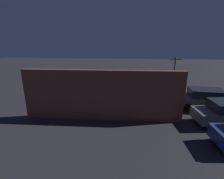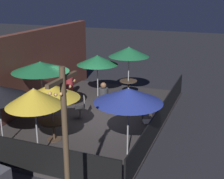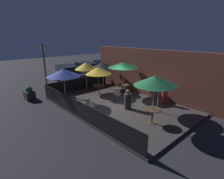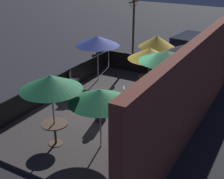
{
  "view_description": "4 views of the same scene",
  "coord_description": "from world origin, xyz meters",
  "views": [
    {
      "loc": [
        -1.41,
        14.21,
        5.64
      ],
      "look_at": [
        -0.45,
        0.19,
        1.26
      ],
      "focal_mm": 28.0,
      "sensor_mm": 36.0,
      "label": 1
    },
    {
      "loc": [
        -11.12,
        -5.08,
        5.2
      ],
      "look_at": [
        0.51,
        -0.58,
        1.19
      ],
      "focal_mm": 50.0,
      "sensor_mm": 36.0,
      "label": 2
    },
    {
      "loc": [
        7.58,
        -7.35,
        4.35
      ],
      "look_at": [
        0.02,
        -0.5,
        1.23
      ],
      "focal_mm": 28.0,
      "sensor_mm": 36.0,
      "label": 3
    },
    {
      "loc": [
        9.77,
        5.54,
        5.99
      ],
      "look_at": [
        -0.16,
        -0.12,
        0.97
      ],
      "focal_mm": 50.0,
      "sensor_mm": 36.0,
      "label": 4
    }
  ],
  "objects": [
    {
      "name": "patio_chair_1",
      "position": [
        -0.06,
        -2.1,
        0.61
      ],
      "size": [
        0.54,
        0.54,
        0.9
      ],
      "rotation": [
        0.0,
        0.0,
        0.49
      ],
      "color": "gray",
      "rests_on": "patio_deck"
    },
    {
      "name": "patio_umbrella_6",
      "position": [
        2.39,
        0.91,
        1.95
      ],
      "size": [
        2.01,
        2.01,
        2.06
      ],
      "color": "#B2B2B7",
      "rests_on": "patio_deck"
    },
    {
      "name": "patio_chair_2",
      "position": [
        -0.91,
        -2.62,
        0.65
      ],
      "size": [
        0.54,
        0.54,
        0.96
      ],
      "rotation": [
        0.0,
        0.0,
        2.06
      ],
      "color": "gray",
      "rests_on": "patio_deck"
    },
    {
      "name": "patio_umbrella_4",
      "position": [
        -3.6,
        1.77,
        2.07
      ],
      "size": [
        2.01,
        2.01,
        2.17
      ],
      "color": "#B2B2B7",
      "rests_on": "patio_deck"
    },
    {
      "name": "dining_table_0",
      "position": [
        -2.53,
        0.45,
        0.68
      ],
      "size": [
        0.92,
        0.92,
        0.7
      ],
      "color": "#4C3828",
      "rests_on": "patio_deck"
    },
    {
      "name": "patio_umbrella_5",
      "position": [
        -3.81,
        0.24,
        2.15
      ],
      "size": [
        1.73,
        1.73,
        2.31
      ],
      "color": "#B2B2B7",
      "rests_on": "patio_deck"
    },
    {
      "name": "parked_car_1",
      "position": [
        -8.32,
        3.35,
        0.85
      ],
      "size": [
        4.57,
        2.13,
        1.62
      ],
      "rotation": [
        0.0,
        0.0,
        0.1
      ],
      "color": "#5B5B60",
      "rests_on": "ground_plane"
    },
    {
      "name": "patio_deck",
      "position": [
        0.0,
        0.0,
        0.06
      ],
      "size": [
        9.17,
        5.82,
        0.12
      ],
      "color": "#383333",
      "rests_on": "ground_plane"
    },
    {
      "name": "patron_0",
      "position": [
        1.99,
        2.26,
        0.64
      ],
      "size": [
        0.38,
        0.38,
        1.16
      ],
      "rotation": [
        0.0,
        0.0,
        0.06
      ],
      "color": "maroon",
      "rests_on": "patio_deck"
    },
    {
      "name": "patio_chair_0",
      "position": [
        -0.44,
        0.4,
        0.63
      ],
      "size": [
        0.55,
        0.55,
        0.93
      ],
      "rotation": [
        0.0,
        0.0,
        2.1
      ],
      "color": "gray",
      "rests_on": "patio_deck"
    },
    {
      "name": "patio_umbrella_3",
      "position": [
        -2.58,
        -2.31,
        2.13
      ],
      "size": [
        2.14,
        2.14,
        2.24
      ],
      "color": "#B2B2B7",
      "rests_on": "patio_deck"
    },
    {
      "name": "ground_plane",
      "position": [
        0.0,
        0.0,
        0.0
      ],
      "size": [
        60.0,
        60.0,
        0.0
      ],
      "primitive_type": "plane",
      "color": "#26262B"
    },
    {
      "name": "fence_side_left",
      "position": [
        -4.54,
        0.0,
        0.59
      ],
      "size": [
        0.05,
        5.62,
        0.95
      ],
      "color": "black",
      "rests_on": "patio_deck"
    },
    {
      "name": "fence_front",
      "position": [
        0.0,
        -2.86,
        0.59
      ],
      "size": [
        8.97,
        0.05,
        0.95
      ],
      "color": "black",
      "rests_on": "patio_deck"
    },
    {
      "name": "planter_box",
      "position": [
        -5.19,
        -3.78,
        0.42
      ],
      "size": [
        0.87,
        0.61,
        0.96
      ],
      "color": "#332D2D",
      "rests_on": "ground_plane"
    },
    {
      "name": "parked_car_2",
      "position": [
        -8.41,
        5.95,
        0.85
      ],
      "size": [
        4.55,
        1.96,
        1.62
      ],
      "rotation": [
        0.0,
        0.0,
        0.05
      ],
      "color": "navy",
      "rests_on": "ground_plane"
    },
    {
      "name": "patio_umbrella_2",
      "position": [
        -1.21,
        1.72,
        2.37
      ],
      "size": [
        2.23,
        2.23,
        2.45
      ],
      "color": "#B2B2B7",
      "rests_on": "patio_deck"
    },
    {
      "name": "dining_table_1",
      "position": [
        3.01,
        -0.49,
        0.74
      ],
      "size": [
        0.87,
        0.87,
        0.78
      ],
      "color": "#4C3828",
      "rests_on": "patio_deck"
    },
    {
      "name": "light_post",
      "position": [
        -6.09,
        -2.11,
        2.13
      ],
      "size": [
        1.1,
        0.12,
        3.8
      ],
      "color": "brown",
      "rests_on": "ground_plane"
    },
    {
      "name": "patio_umbrella_0",
      "position": [
        -2.53,
        0.45,
        1.93
      ],
      "size": [
        1.95,
        1.95,
        2.06
      ],
      "color": "#B2B2B7",
      "rests_on": "patio_deck"
    },
    {
      "name": "dining_table_2",
      "position": [
        -1.21,
        1.72,
        0.73
      ],
      "size": [
        0.92,
        0.92,
        0.76
      ],
      "color": "#4C3828",
      "rests_on": "patio_deck"
    },
    {
      "name": "building_wall",
      "position": [
        0.0,
        3.14,
        1.75
      ],
      "size": [
        10.77,
        0.36,
        3.49
      ],
      "color": "brown",
      "rests_on": "ground_plane"
    },
    {
      "name": "patron_1",
      "position": [
        0.9,
        -0.02,
        0.65
      ],
      "size": [
        0.58,
        0.58,
        1.21
      ],
      "rotation": [
        0.0,
        0.0,
        5.26
      ],
      "color": "#333338",
      "rests_on": "patio_deck"
    },
    {
      "name": "patio_umbrella_1",
      "position": [
        3.01,
        -0.49,
        2.34
      ],
      "size": [
        1.97,
        1.97,
        2.46
      ],
      "color": "#B2B2B7",
      "rests_on": "patio_deck"
    },
    {
      "name": "parked_car_0",
      "position": [
        -7.89,
        0.75,
        0.85
      ],
      "size": [
        4.64,
        2.2,
        1.62
      ],
      "rotation": [
        0.0,
        0.0,
        -0.11
      ],
      "color": "#5B5B60",
      "rests_on": "ground_plane"
    }
  ]
}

